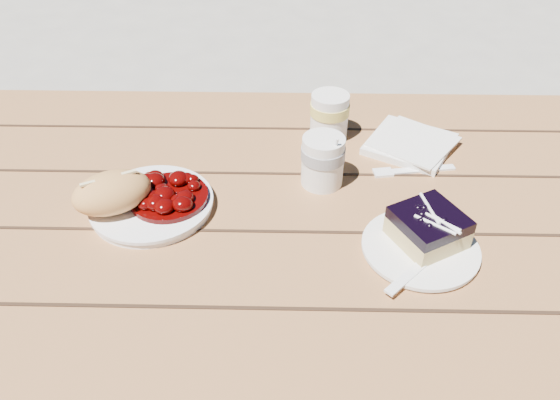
{
  "coord_description": "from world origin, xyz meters",
  "views": [
    {
      "loc": [
        -0.18,
        -0.74,
        1.34
      ],
      "look_at": [
        -0.19,
        -0.07,
        0.81
      ],
      "focal_mm": 35.0,
      "sensor_mm": 36.0,
      "label": 1
    }
  ],
  "objects_px": {
    "coffee_cup": "(323,161)",
    "second_cup": "(329,116)",
    "main_plate": "(152,205)",
    "blueberry_cake": "(428,227)",
    "picnic_table": "(382,268)",
    "bread_roll": "(112,193)",
    "dessert_plate": "(420,249)"
  },
  "relations": [
    {
      "from": "picnic_table",
      "to": "main_plate",
      "type": "bearing_deg",
      "value": -176.56
    },
    {
      "from": "picnic_table",
      "to": "coffee_cup",
      "type": "relative_size",
      "value": 21.47
    },
    {
      "from": "second_cup",
      "to": "blueberry_cake",
      "type": "bearing_deg",
      "value": -66.74
    },
    {
      "from": "dessert_plate",
      "to": "second_cup",
      "type": "xyz_separation_m",
      "value": [
        -0.13,
        0.33,
        0.04
      ]
    },
    {
      "from": "dessert_plate",
      "to": "blueberry_cake",
      "type": "xyz_separation_m",
      "value": [
        0.01,
        0.02,
        0.03
      ]
    },
    {
      "from": "main_plate",
      "to": "coffee_cup",
      "type": "relative_size",
      "value": 2.18
    },
    {
      "from": "main_plate",
      "to": "dessert_plate",
      "type": "distance_m",
      "value": 0.45
    },
    {
      "from": "dessert_plate",
      "to": "coffee_cup",
      "type": "xyz_separation_m",
      "value": [
        -0.15,
        0.18,
        0.04
      ]
    },
    {
      "from": "main_plate",
      "to": "second_cup",
      "type": "distance_m",
      "value": 0.39
    },
    {
      "from": "blueberry_cake",
      "to": "main_plate",
      "type": "bearing_deg",
      "value": 140.89
    },
    {
      "from": "dessert_plate",
      "to": "second_cup",
      "type": "relative_size",
      "value": 1.88
    },
    {
      "from": "bread_roll",
      "to": "dessert_plate",
      "type": "relative_size",
      "value": 0.73
    },
    {
      "from": "main_plate",
      "to": "coffee_cup",
      "type": "bearing_deg",
      "value": 15.52
    },
    {
      "from": "picnic_table",
      "to": "main_plate",
      "type": "xyz_separation_m",
      "value": [
        -0.41,
        -0.02,
        0.17
      ]
    },
    {
      "from": "coffee_cup",
      "to": "main_plate",
      "type": "bearing_deg",
      "value": -164.48
    },
    {
      "from": "dessert_plate",
      "to": "blueberry_cake",
      "type": "distance_m",
      "value": 0.04
    },
    {
      "from": "coffee_cup",
      "to": "second_cup",
      "type": "bearing_deg",
      "value": 82.93
    },
    {
      "from": "main_plate",
      "to": "blueberry_cake",
      "type": "xyz_separation_m",
      "value": [
        0.45,
        -0.08,
        0.03
      ]
    },
    {
      "from": "main_plate",
      "to": "coffee_cup",
      "type": "distance_m",
      "value": 0.3
    },
    {
      "from": "blueberry_cake",
      "to": "dessert_plate",
      "type": "bearing_deg",
      "value": -152.67
    },
    {
      "from": "main_plate",
      "to": "second_cup",
      "type": "xyz_separation_m",
      "value": [
        0.31,
        0.24,
        0.04
      ]
    },
    {
      "from": "picnic_table",
      "to": "blueberry_cake",
      "type": "distance_m",
      "value": 0.23
    },
    {
      "from": "second_cup",
      "to": "picnic_table",
      "type": "bearing_deg",
      "value": -64.37
    },
    {
      "from": "dessert_plate",
      "to": "blueberry_cake",
      "type": "bearing_deg",
      "value": 56.31
    },
    {
      "from": "dessert_plate",
      "to": "blueberry_cake",
      "type": "height_order",
      "value": "blueberry_cake"
    },
    {
      "from": "blueberry_cake",
      "to": "second_cup",
      "type": "distance_m",
      "value": 0.35
    },
    {
      "from": "picnic_table",
      "to": "main_plate",
      "type": "relative_size",
      "value": 9.87
    },
    {
      "from": "main_plate",
      "to": "blueberry_cake",
      "type": "distance_m",
      "value": 0.46
    },
    {
      "from": "picnic_table",
      "to": "main_plate",
      "type": "distance_m",
      "value": 0.45
    },
    {
      "from": "picnic_table",
      "to": "bread_roll",
      "type": "bearing_deg",
      "value": -174.53
    },
    {
      "from": "bread_roll",
      "to": "dessert_plate",
      "type": "xyz_separation_m",
      "value": [
        0.49,
        -0.07,
        -0.04
      ]
    },
    {
      "from": "main_plate",
      "to": "coffee_cup",
      "type": "xyz_separation_m",
      "value": [
        0.29,
        0.08,
        0.04
      ]
    }
  ]
}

